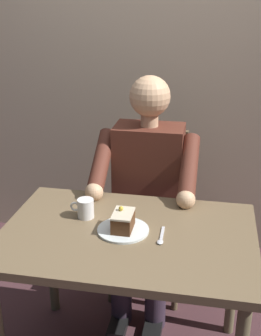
% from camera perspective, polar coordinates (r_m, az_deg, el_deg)
% --- Properties ---
extents(cafe_rear_panel, '(6.40, 0.12, 3.00)m').
position_cam_1_polar(cafe_rear_panel, '(2.82, 4.66, 18.87)').
color(cafe_rear_panel, '#BDAA8E').
rests_on(cafe_rear_panel, ground).
extents(dining_table, '(1.07, 0.73, 0.71)m').
position_cam_1_polar(dining_table, '(1.91, -0.39, -10.54)').
color(dining_table, brown).
rests_on(dining_table, ground).
extents(chair, '(0.42, 0.42, 0.92)m').
position_cam_1_polar(chair, '(2.55, 2.59, -4.55)').
color(chair, brown).
rests_on(chair, ground).
extents(seated_person, '(0.53, 0.58, 1.26)m').
position_cam_1_polar(seated_person, '(2.33, 2.03, -3.11)').
color(seated_person, '#58291D').
rests_on(seated_person, ground).
extents(dessert_plate, '(0.22, 0.22, 0.01)m').
position_cam_1_polar(dessert_plate, '(1.87, -0.96, -7.97)').
color(dessert_plate, white).
rests_on(dessert_plate, dining_table).
extents(cake_slice, '(0.08, 0.12, 0.10)m').
position_cam_1_polar(cake_slice, '(1.85, -0.97, -6.81)').
color(cake_slice, '#4E2C15').
rests_on(cake_slice, dessert_plate).
extents(coffee_cup, '(0.11, 0.07, 0.09)m').
position_cam_1_polar(coffee_cup, '(1.97, -5.85, -5.14)').
color(coffee_cup, white).
rests_on(coffee_cup, dining_table).
extents(dessert_spoon, '(0.03, 0.14, 0.01)m').
position_cam_1_polar(dessert_spoon, '(1.82, 3.96, -9.00)').
color(dessert_spoon, silver).
rests_on(dessert_spoon, dining_table).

